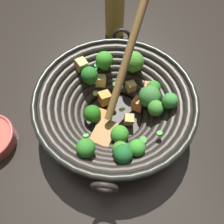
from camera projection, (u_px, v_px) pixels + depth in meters
ground_plane at (114, 118)px, 0.60m from camera, size 4.00×4.00×0.00m
wok at (115, 104)px, 0.54m from camera, size 0.39×0.39×0.27m
cooking_oil_bottle at (115, 8)px, 0.69m from camera, size 0.06×0.06×0.23m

